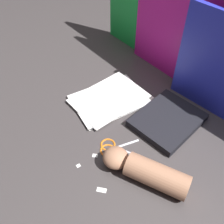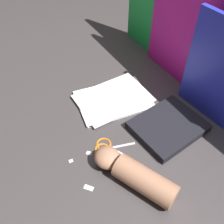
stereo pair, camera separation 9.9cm
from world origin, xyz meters
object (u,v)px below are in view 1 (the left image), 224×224
(scissors, at_px, (113,147))
(hand_forearm, at_px, (146,171))
(paper_stack, at_px, (109,99))
(book_closed, at_px, (167,120))

(scissors, xyz_separation_m, hand_forearm, (0.16, 0.02, 0.04))
(paper_stack, xyz_separation_m, scissors, (0.21, -0.13, -0.00))
(scissors, height_order, hand_forearm, hand_forearm)
(scissors, bearing_deg, hand_forearm, 7.53)
(book_closed, height_order, scissors, book_closed)
(scissors, distance_m, hand_forearm, 0.16)
(book_closed, bearing_deg, hand_forearm, -58.78)
(paper_stack, bearing_deg, book_closed, 26.91)
(paper_stack, xyz_separation_m, hand_forearm, (0.37, -0.11, 0.03))
(hand_forearm, bearing_deg, scissors, -172.47)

